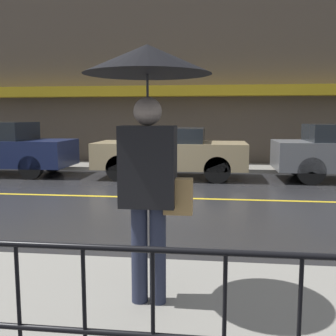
# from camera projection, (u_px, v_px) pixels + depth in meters

# --- Properties ---
(ground_plane) EXTENTS (80.00, 80.00, 0.00)m
(ground_plane) POSITION_uv_depth(u_px,v_px,m) (128.00, 197.00, 8.50)
(ground_plane) COLOR #262628
(sidewalk_far) EXTENTS (28.00, 1.69, 0.12)m
(sidewalk_far) POSITION_uv_depth(u_px,v_px,m) (159.00, 167.00, 13.21)
(sidewalk_far) COLOR gray
(sidewalk_far) RESTS_ON ground_plane
(lane_marking) EXTENTS (25.20, 0.12, 0.01)m
(lane_marking) POSITION_uv_depth(u_px,v_px,m) (128.00, 197.00, 8.50)
(lane_marking) COLOR gold
(lane_marking) RESTS_ON ground_plane
(building_storefront) EXTENTS (28.00, 0.85, 5.89)m
(building_storefront) POSITION_uv_depth(u_px,v_px,m) (163.00, 83.00, 13.79)
(building_storefront) COLOR #4C4238
(building_storefront) RESTS_ON ground_plane
(pedestrian) EXTENTS (1.05, 1.05, 2.18)m
(pedestrian) POSITION_uv_depth(u_px,v_px,m) (148.00, 105.00, 3.20)
(pedestrian) COLOR #23283D
(pedestrian) RESTS_ON sidewalk_near
(car_tan) EXTENTS (4.23, 1.78, 1.42)m
(car_tan) POSITION_uv_depth(u_px,v_px,m) (170.00, 152.00, 11.13)
(car_tan) COLOR tan
(car_tan) RESTS_ON ground_plane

